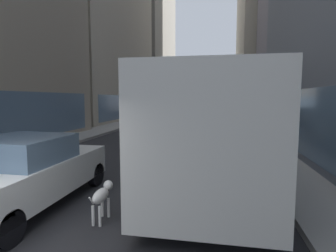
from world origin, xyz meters
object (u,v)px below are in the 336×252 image
at_px(car_white_van, 28,171).
at_px(car_grey_wagon, 200,114).
at_px(car_blue_hatchback, 216,109).
at_px(transit_bus, 212,118).
at_px(car_silver_sedan, 163,119).
at_px(dalmatian_dog, 102,195).

distance_m(car_white_van, car_grey_wagon, 23.05).
height_order(car_blue_hatchback, car_grey_wagon, same).
height_order(car_white_van, car_grey_wagon, same).
relative_size(transit_bus, car_blue_hatchback, 2.59).
bearing_deg(transit_bus, car_white_van, -132.46).
bearing_deg(car_silver_sedan, car_white_van, -90.00).
bearing_deg(car_white_van, dalmatian_dog, -10.09).
bearing_deg(dalmatian_dog, transit_bus, 66.34).
relative_size(transit_bus, car_grey_wagon, 2.46).
bearing_deg(car_blue_hatchback, transit_bus, -90.00).
relative_size(transit_bus, car_silver_sedan, 2.85).
xyz_separation_m(car_silver_sedan, dalmatian_dog, (1.93, -15.64, -0.31)).
bearing_deg(dalmatian_dog, car_blue_hatchback, 86.75).
bearing_deg(car_grey_wagon, car_silver_sedan, -107.47).
distance_m(transit_bus, dalmatian_dog, 5.30).
distance_m(car_silver_sedan, car_grey_wagon, 8.00).
distance_m(car_blue_hatchback, dalmatian_dog, 36.48).
xyz_separation_m(car_grey_wagon, dalmatian_dog, (-0.47, -23.27, -0.31)).
height_order(car_white_van, car_silver_sedan, same).
xyz_separation_m(car_silver_sedan, car_grey_wagon, (2.40, 7.63, 0.00)).
bearing_deg(car_white_van, car_blue_hatchback, 83.67).
bearing_deg(car_silver_sedan, transit_bus, -69.89).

